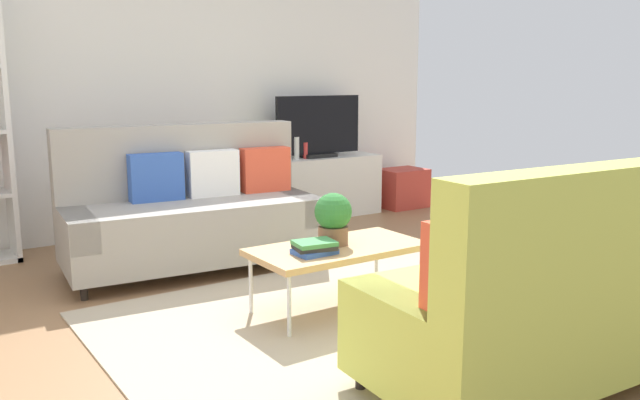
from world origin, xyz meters
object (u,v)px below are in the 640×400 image
object	(u,v)px
tv_console	(317,187)
tv	(318,127)
vase_0	(267,151)
table_book_0	(314,251)
coffee_table	(338,250)
bottle_0	(296,148)
couch_beige	(191,210)
bottle_1	(305,151)
couch_green	(559,295)
potted_plant	(333,217)
storage_trunk	(402,188)
vase_1	(279,153)

from	to	relation	value
tv_console	tv	world-z (taller)	tv
tv_console	vase_0	xyz separation A→B (m)	(-0.58, 0.05, 0.42)
tv_console	table_book_0	bearing A→B (deg)	-124.00
coffee_table	table_book_0	size ratio (longest dim) A/B	4.58
tv	bottle_0	size ratio (longest dim) A/B	4.37
tv	table_book_0	world-z (taller)	tv
couch_beige	bottle_1	bearing A→B (deg)	-144.02
tv_console	table_book_0	world-z (taller)	tv_console
couch_green	table_book_0	xyz separation A→B (m)	(-0.50, 1.34, -0.01)
bottle_0	bottle_1	world-z (taller)	bottle_0
couch_green	bottle_1	xyz separation A→B (m)	(1.03, 3.84, 0.28)
table_book_0	couch_green	bearing A→B (deg)	-69.43
bottle_1	vase_0	bearing A→B (deg)	167.48
tv	bottle_1	bearing A→B (deg)	-173.47
potted_plant	tv	bearing A→B (deg)	58.14
couch_green	bottle_1	world-z (taller)	couch_green
storage_trunk	table_book_0	world-z (taller)	table_book_0
coffee_table	storage_trunk	bearing A→B (deg)	42.41
couch_beige	potted_plant	world-z (taller)	couch_beige
couch_beige	table_book_0	xyz separation A→B (m)	(0.15, -1.50, -0.02)
vase_0	bottle_0	world-z (taller)	bottle_0
bottle_0	storage_trunk	bearing A→B (deg)	-2.48
tv	vase_0	xyz separation A→B (m)	(-0.58, 0.07, -0.21)
storage_trunk	table_book_0	xyz separation A→B (m)	(-2.81, -2.44, 0.22)
couch_green	tv_console	world-z (taller)	couch_green
tv_console	bottle_0	distance (m)	0.52
bottle_0	tv	bearing A→B (deg)	4.02
couch_green	tv_console	size ratio (longest dim) A/B	1.39
tv_console	vase_0	size ratio (longest dim) A/B	7.15
storage_trunk	vase_0	xyz separation A→B (m)	(-1.68, 0.15, 0.52)
storage_trunk	bottle_1	xyz separation A→B (m)	(-1.27, 0.06, 0.50)
couch_green	coffee_table	xyz separation A→B (m)	(-0.28, 1.42, -0.05)
potted_plant	coffee_table	bearing A→B (deg)	-89.64
potted_plant	vase_1	world-z (taller)	vase_1
table_book_0	tv_console	bearing A→B (deg)	56.00
tv_console	couch_beige	bearing A→B (deg)	-150.87
tv	bottle_0	xyz separation A→B (m)	(-0.28, -0.02, -0.20)
tv	tv_console	bearing A→B (deg)	90.00
tv	vase_1	distance (m)	0.51
vase_1	bottle_1	world-z (taller)	bottle_1
couch_green	vase_1	world-z (taller)	couch_green
potted_plant	storage_trunk	bearing A→B (deg)	41.77
tv	storage_trunk	bearing A→B (deg)	-4.16
couch_green	bottle_1	distance (m)	3.99
potted_plant	vase_1	size ratio (longest dim) A/B	2.56
table_book_0	bottle_0	xyz separation A→B (m)	(1.43, 2.50, 0.32)
couch_green	tv_console	bearing A→B (deg)	76.03
potted_plant	bottle_0	xyz separation A→B (m)	(1.20, 2.37, 0.16)
bottle_0	vase_1	bearing A→B (deg)	149.80
tv_console	bottle_1	bearing A→B (deg)	-167.10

